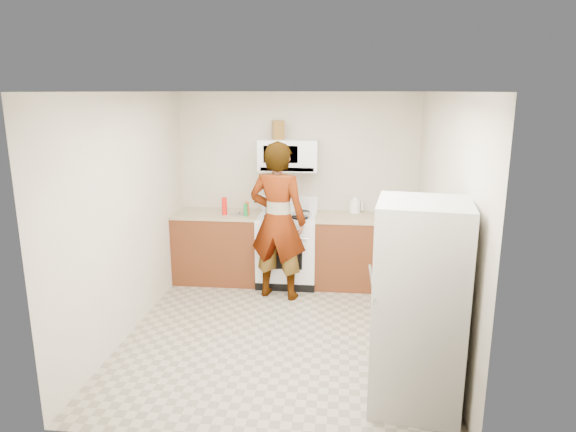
# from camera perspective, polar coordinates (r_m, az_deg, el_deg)

# --- Properties ---
(floor) EXTENTS (3.60, 3.60, 0.00)m
(floor) POSITION_cam_1_polar(r_m,az_deg,el_deg) (5.61, -0.72, -12.82)
(floor) COLOR gray
(floor) RESTS_ON ground
(back_wall) EXTENTS (3.20, 0.02, 2.50)m
(back_wall) POSITION_cam_1_polar(r_m,az_deg,el_deg) (6.91, 1.03, 3.25)
(back_wall) COLOR beige
(back_wall) RESTS_ON floor
(right_wall) EXTENTS (0.02, 3.60, 2.50)m
(right_wall) POSITION_cam_1_polar(r_m,az_deg,el_deg) (5.23, 16.80, -0.78)
(right_wall) COLOR beige
(right_wall) RESTS_ON floor
(cabinet_left) EXTENTS (1.12, 0.62, 0.90)m
(cabinet_left) POSITION_cam_1_polar(r_m,az_deg,el_deg) (6.99, -7.76, -3.52)
(cabinet_left) COLOR brown
(cabinet_left) RESTS_ON floor
(counter_left) EXTENTS (1.14, 0.64, 0.03)m
(counter_left) POSITION_cam_1_polar(r_m,az_deg,el_deg) (6.87, -7.89, 0.21)
(counter_left) COLOR tan
(counter_left) RESTS_ON cabinet_left
(cabinet_right) EXTENTS (0.80, 0.62, 0.90)m
(cabinet_right) POSITION_cam_1_polar(r_m,az_deg,el_deg) (6.79, 6.51, -3.99)
(cabinet_right) COLOR brown
(cabinet_right) RESTS_ON floor
(counter_right) EXTENTS (0.82, 0.64, 0.03)m
(counter_right) POSITION_cam_1_polar(r_m,az_deg,el_deg) (6.66, 6.62, -0.16)
(counter_right) COLOR tan
(counter_right) RESTS_ON cabinet_right
(gas_range) EXTENTS (0.76, 0.65, 1.13)m
(gas_range) POSITION_cam_1_polar(r_m,az_deg,el_deg) (6.81, -0.07, -3.54)
(gas_range) COLOR white
(gas_range) RESTS_ON floor
(microwave) EXTENTS (0.76, 0.38, 0.40)m
(microwave) POSITION_cam_1_polar(r_m,az_deg,el_deg) (6.68, 0.05, 6.79)
(microwave) COLOR white
(microwave) RESTS_ON back_wall
(person) EXTENTS (0.79, 0.60, 1.94)m
(person) POSITION_cam_1_polar(r_m,az_deg,el_deg) (6.22, -1.13, -0.57)
(person) COLOR tan
(person) RESTS_ON floor
(fridge) EXTENTS (0.79, 0.79, 1.70)m
(fridge) POSITION_cam_1_polar(r_m,az_deg,el_deg) (4.25, 14.32, -9.70)
(fridge) COLOR beige
(fridge) RESTS_ON floor
(kettle) EXTENTS (0.16, 0.16, 0.17)m
(kettle) POSITION_cam_1_polar(r_m,az_deg,el_deg) (6.86, 7.44, 1.11)
(kettle) COLOR white
(kettle) RESTS_ON counter_right
(jug) EXTENTS (0.18, 0.18, 0.24)m
(jug) POSITION_cam_1_polar(r_m,az_deg,el_deg) (6.68, -1.10, 9.55)
(jug) COLOR brown
(jug) RESTS_ON microwave
(saucepan) EXTENTS (0.27, 0.27, 0.14)m
(saucepan) POSITION_cam_1_polar(r_m,az_deg,el_deg) (6.82, -1.57, 1.15)
(saucepan) COLOR silver
(saucepan) RESTS_ON gas_range
(tray) EXTENTS (0.28, 0.21, 0.05)m
(tray) POSITION_cam_1_polar(r_m,az_deg,el_deg) (6.61, 1.42, 0.14)
(tray) COLOR silver
(tray) RESTS_ON gas_range
(bottle_spray) EXTENTS (0.08, 0.08, 0.23)m
(bottle_spray) POSITION_cam_1_polar(r_m,az_deg,el_deg) (6.72, -7.08, 1.10)
(bottle_spray) COLOR red
(bottle_spray) RESTS_ON counter_left
(bottle_hot_sauce) EXTENTS (0.07, 0.07, 0.17)m
(bottle_hot_sauce) POSITION_cam_1_polar(r_m,az_deg,el_deg) (6.70, -4.60, 0.87)
(bottle_hot_sauce) COLOR #F55A1B
(bottle_hot_sauce) RESTS_ON counter_left
(bottle_green_cap) EXTENTS (0.05, 0.05, 0.17)m
(bottle_green_cap) POSITION_cam_1_polar(r_m,az_deg,el_deg) (6.62, -4.73, 0.69)
(bottle_green_cap) COLOR #18873A
(bottle_green_cap) RESTS_ON counter_left
(pot_lid) EXTENTS (0.31, 0.31, 0.01)m
(pot_lid) POSITION_cam_1_polar(r_m,az_deg,el_deg) (6.73, -5.51, 0.21)
(pot_lid) COLOR silver
(pot_lid) RESTS_ON counter_left
(broom) EXTENTS (0.17, 0.28, 1.37)m
(broom) POSITION_cam_1_polar(r_m,az_deg,el_deg) (6.10, 14.85, -4.02)
(broom) COLOR white
(broom) RESTS_ON floor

